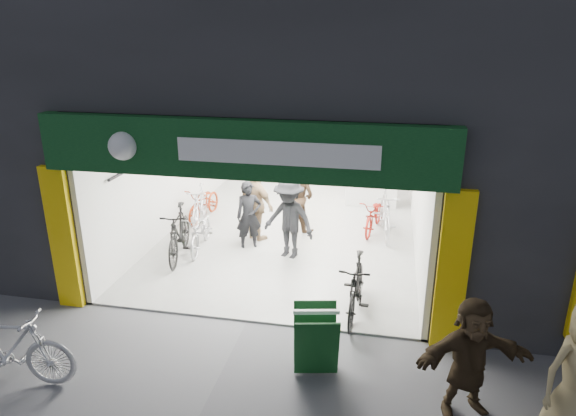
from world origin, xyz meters
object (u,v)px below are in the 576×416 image
(sandwich_board, at_px, (316,339))
(bike_left_front, at_px, (201,231))
(parked_bike, at_px, (8,349))
(bike_right_front, at_px, (356,287))

(sandwich_board, bearing_deg, bike_left_front, 118.16)
(sandwich_board, bearing_deg, parked_bike, -176.64)
(parked_bike, xyz_separation_m, sandwich_board, (4.14, 1.12, -0.03))
(bike_right_front, height_order, sandwich_board, bike_right_front)
(bike_right_front, distance_m, sandwich_board, 1.71)
(bike_left_front, xyz_separation_m, bike_right_front, (3.60, -2.11, 0.10))
(bike_left_front, height_order, bike_right_front, bike_right_front)
(bike_left_front, xyz_separation_m, sandwich_board, (3.14, -3.76, 0.10))
(bike_left_front, bearing_deg, bike_right_front, -37.23)
(bike_right_front, relative_size, parked_bike, 0.95)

